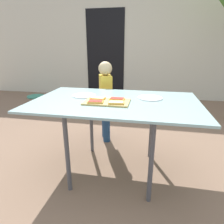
# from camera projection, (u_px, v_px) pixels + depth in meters

# --- Properties ---
(ground_plane) EXTENTS (16.00, 16.00, 0.00)m
(ground_plane) POSITION_uv_depth(u_px,v_px,m) (115.00, 171.00, 1.98)
(ground_plane) COLOR #7B5F4B
(house_wall_back) EXTENTS (8.00, 0.20, 2.41)m
(house_wall_back) POSITION_uv_depth(u_px,v_px,m) (139.00, 46.00, 4.50)
(house_wall_back) COLOR beige
(house_wall_back) RESTS_ON ground
(house_door) EXTENTS (0.90, 0.02, 2.00)m
(house_door) POSITION_uv_depth(u_px,v_px,m) (105.00, 55.00, 4.61)
(house_door) COLOR black
(house_door) RESTS_ON ground
(dining_table) EXTENTS (1.48, 0.91, 0.74)m
(dining_table) POSITION_uv_depth(u_px,v_px,m) (115.00, 107.00, 1.76)
(dining_table) COLOR #8FB3B4
(dining_table) RESTS_ON ground
(cutting_board) EXTENTS (0.39, 0.24, 0.01)m
(cutting_board) POSITION_uv_depth(u_px,v_px,m) (107.00, 102.00, 1.67)
(cutting_board) COLOR tan
(cutting_board) RESTS_ON dining_table
(pizza_slice_far_right) EXTENTS (0.13, 0.08, 0.02)m
(pizza_slice_far_right) POSITION_uv_depth(u_px,v_px,m) (117.00, 99.00, 1.70)
(pizza_slice_far_right) COLOR gold
(pizza_slice_far_right) RESTS_ON cutting_board
(pizza_slice_far_left) EXTENTS (0.13, 0.09, 0.02)m
(pizza_slice_far_left) POSITION_uv_depth(u_px,v_px,m) (98.00, 98.00, 1.73)
(pizza_slice_far_left) COLOR gold
(pizza_slice_far_left) RESTS_ON cutting_board
(pizza_slice_near_left) EXTENTS (0.13, 0.09, 0.02)m
(pizza_slice_near_left) POSITION_uv_depth(u_px,v_px,m) (95.00, 102.00, 1.62)
(pizza_slice_near_left) COLOR gold
(pizza_slice_near_left) RESTS_ON cutting_board
(pizza_slice_near_right) EXTENTS (0.13, 0.09, 0.02)m
(pizza_slice_near_right) POSITION_uv_depth(u_px,v_px,m) (116.00, 103.00, 1.60)
(pizza_slice_near_right) COLOR gold
(pizza_slice_near_right) RESTS_ON cutting_board
(plate_white_left) EXTENTS (0.23, 0.23, 0.01)m
(plate_white_left) POSITION_uv_depth(u_px,v_px,m) (84.00, 95.00, 1.89)
(plate_white_left) COLOR white
(plate_white_left) RESTS_ON dining_table
(plate_white_right) EXTENTS (0.23, 0.23, 0.01)m
(plate_white_right) POSITION_uv_depth(u_px,v_px,m) (150.00, 98.00, 1.81)
(plate_white_right) COLOR white
(plate_white_right) RESTS_ON dining_table
(child_left) EXTENTS (0.21, 0.27, 1.03)m
(child_left) POSITION_uv_depth(u_px,v_px,m) (106.00, 97.00, 2.47)
(child_left) COLOR navy
(child_left) RESTS_ON ground
(garden_hose_coil) EXTENTS (0.41, 0.41, 0.03)m
(garden_hose_coil) POSITION_uv_depth(u_px,v_px,m) (36.00, 96.00, 4.81)
(garden_hose_coil) COLOR teal
(garden_hose_coil) RESTS_ON ground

